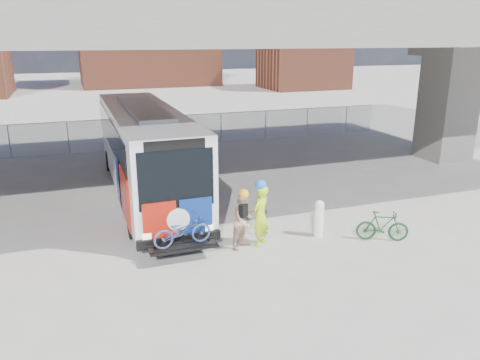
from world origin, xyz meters
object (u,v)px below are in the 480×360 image
bollard (319,217)px  cyclist_tan (244,220)px  bike_parked (382,226)px  cyclist_hivis (260,214)px  bus (145,144)px

bollard → cyclist_tan: bearing=-179.9°
bollard → cyclist_tan: size_ratio=0.65×
cyclist_tan → bike_parked: (4.36, -1.02, -0.41)m
bollard → cyclist_hivis: bearing=180.0°
cyclist_hivis → cyclist_tan: (-0.55, -0.00, -0.14)m
cyclist_hivis → cyclist_tan: 0.57m
bollard → cyclist_tan: 2.63m
bus → bike_parked: 9.84m
bus → cyclist_hivis: 6.90m
cyclist_hivis → bike_parked: (3.81, -1.02, -0.55)m
cyclist_tan → bike_parked: cyclist_tan is taller
bus → cyclist_hivis: bus is taller
bollard → cyclist_tan: cyclist_tan is taller
bus → bike_parked: bearing=-49.2°
cyclist_hivis → bike_parked: bearing=127.0°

